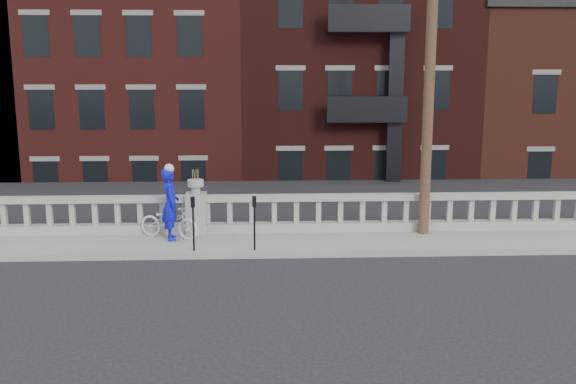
# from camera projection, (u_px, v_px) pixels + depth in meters

# --- Properties ---
(ground) EXTENTS (120.00, 120.00, 0.00)m
(ground) POSITION_uv_depth(u_px,v_px,m) (179.00, 285.00, 13.78)
(ground) COLOR black
(ground) RESTS_ON ground
(sidewalk) EXTENTS (32.00, 2.20, 0.15)m
(sidewalk) POSITION_uv_depth(u_px,v_px,m) (194.00, 244.00, 16.71)
(sidewalk) COLOR gray
(sidewalk) RESTS_ON ground
(balustrade) EXTENTS (28.00, 0.34, 1.03)m
(balustrade) POSITION_uv_depth(u_px,v_px,m) (197.00, 215.00, 17.53)
(balustrade) COLOR gray
(balustrade) RESTS_ON sidewalk
(planter_pedestal) EXTENTS (0.55, 0.55, 1.76)m
(planter_pedestal) POSITION_uv_depth(u_px,v_px,m) (196.00, 208.00, 17.49)
(planter_pedestal) COLOR gray
(planter_pedestal) RESTS_ON sidewalk
(lower_level) EXTENTS (80.00, 44.00, 20.80)m
(lower_level) POSITION_uv_depth(u_px,v_px,m) (239.00, 104.00, 35.91)
(lower_level) COLOR #605E59
(lower_level) RESTS_ON ground
(utility_pole) EXTENTS (1.60, 0.28, 10.00)m
(utility_pole) POSITION_uv_depth(u_px,v_px,m) (431.00, 43.00, 16.58)
(utility_pole) COLOR #422D1E
(utility_pole) RESTS_ON sidewalk
(parking_meter_b) EXTENTS (0.10, 0.09, 1.36)m
(parking_meter_b) POSITION_uv_depth(u_px,v_px,m) (193.00, 217.00, 15.70)
(parking_meter_b) COLOR black
(parking_meter_b) RESTS_ON sidewalk
(parking_meter_c) EXTENTS (0.10, 0.09, 1.36)m
(parking_meter_c) POSITION_uv_depth(u_px,v_px,m) (254.00, 217.00, 15.77)
(parking_meter_c) COLOR black
(parking_meter_c) RESTS_ON sidewalk
(bicycle) EXTENTS (1.79, 1.17, 0.89)m
(bicycle) POSITION_uv_depth(u_px,v_px,m) (169.00, 222.00, 16.98)
(bicycle) COLOR silver
(bicycle) RESTS_ON sidewalk
(cyclist) EXTENTS (0.60, 0.78, 1.90)m
(cyclist) POSITION_uv_depth(u_px,v_px,m) (170.00, 204.00, 16.73)
(cyclist) COLOR #0D11C3
(cyclist) RESTS_ON sidewalk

